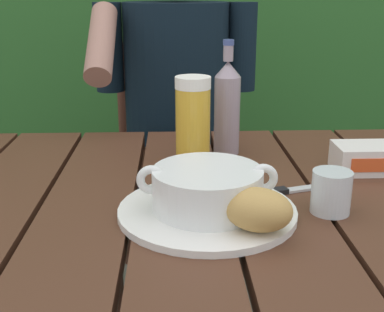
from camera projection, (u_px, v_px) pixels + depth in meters
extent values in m
cube|color=#4B2C1C|center=(90.00, 208.00, 0.92)|extent=(0.15, 0.89, 0.04)
cube|color=#4B2C1C|center=(181.00, 207.00, 0.93)|extent=(0.15, 0.89, 0.04)
cube|color=#4B2C1C|center=(271.00, 205.00, 0.93)|extent=(0.15, 0.89, 0.04)
cube|color=#4B2C1C|center=(360.00, 204.00, 0.94)|extent=(0.15, 0.89, 0.04)
cube|color=#4B2C1C|center=(178.00, 163.00, 1.34)|extent=(1.43, 0.03, 0.08)
cube|color=#295C25|center=(174.00, 8.00, 2.43)|extent=(4.26, 0.60, 1.98)
cylinder|color=#4C3823|center=(300.00, 41.00, 2.65)|extent=(0.10, 0.10, 1.64)
cylinder|color=#49271B|center=(239.00, 264.00, 1.67)|extent=(0.04, 0.04, 0.44)
cylinder|color=#49271B|center=(117.00, 267.00, 1.66)|extent=(0.04, 0.04, 0.44)
cylinder|color=#49271B|center=(226.00, 213.00, 2.06)|extent=(0.04, 0.04, 0.44)
cylinder|color=#49271B|center=(127.00, 214.00, 2.04)|extent=(0.04, 0.04, 0.44)
cube|color=#49271B|center=(177.00, 178.00, 1.79)|extent=(0.43, 0.44, 0.02)
cylinder|color=#49271B|center=(229.00, 104.00, 1.92)|extent=(0.04, 0.04, 0.46)
cylinder|color=#49271B|center=(123.00, 104.00, 1.90)|extent=(0.04, 0.04, 0.46)
cube|color=#49271B|center=(176.00, 122.00, 1.93)|extent=(0.40, 0.02, 0.04)
cube|color=#49271B|center=(176.00, 92.00, 1.90)|extent=(0.40, 0.02, 0.04)
cube|color=#49271B|center=(175.00, 61.00, 1.86)|extent=(0.40, 0.02, 0.04)
cylinder|color=black|center=(206.00, 280.00, 1.58)|extent=(0.11, 0.11, 0.45)
cylinder|color=black|center=(205.00, 182.00, 1.58)|extent=(0.13, 0.40, 0.13)
cylinder|color=black|center=(151.00, 281.00, 1.57)|extent=(0.11, 0.11, 0.45)
cylinder|color=black|center=(150.00, 183.00, 1.57)|extent=(0.13, 0.40, 0.13)
cylinder|color=black|center=(176.00, 91.00, 1.59)|extent=(0.32, 0.32, 0.53)
cylinder|color=black|center=(242.00, 47.00, 1.53)|extent=(0.08, 0.08, 0.26)
cylinder|color=black|center=(109.00, 48.00, 1.52)|extent=(0.08, 0.08, 0.26)
cylinder|color=#9B6E5E|center=(101.00, 43.00, 1.36)|extent=(0.07, 0.25, 0.21)
cylinder|color=white|center=(207.00, 211.00, 0.85)|extent=(0.30, 0.30, 0.01)
cylinder|color=white|center=(207.00, 189.00, 0.84)|extent=(0.18, 0.18, 0.07)
cylinder|color=#9D4127|center=(207.00, 180.00, 0.83)|extent=(0.16, 0.16, 0.01)
torus|color=white|center=(152.00, 180.00, 0.83)|extent=(0.05, 0.01, 0.05)
torus|color=white|center=(263.00, 178.00, 0.84)|extent=(0.05, 0.01, 0.05)
ellipsoid|color=tan|center=(258.00, 210.00, 0.76)|extent=(0.13, 0.11, 0.07)
cylinder|color=gold|center=(193.00, 127.00, 1.07)|extent=(0.07, 0.07, 0.16)
cylinder|color=white|center=(193.00, 83.00, 1.04)|extent=(0.07, 0.07, 0.02)
cylinder|color=gray|center=(227.00, 116.00, 1.14)|extent=(0.06, 0.06, 0.17)
cone|color=gray|center=(228.00, 69.00, 1.11)|extent=(0.06, 0.06, 0.03)
cylinder|color=gray|center=(228.00, 53.00, 1.10)|extent=(0.02, 0.02, 0.03)
cylinder|color=#3D4C87|center=(229.00, 42.00, 1.09)|extent=(0.02, 0.02, 0.01)
cylinder|color=silver|center=(331.00, 192.00, 0.85)|extent=(0.07, 0.07, 0.07)
cube|color=white|center=(364.00, 158.00, 1.05)|extent=(0.12, 0.09, 0.06)
cube|color=#DE4F21|center=(372.00, 165.00, 1.00)|extent=(0.08, 0.00, 0.03)
cube|color=silver|center=(302.00, 189.00, 0.95)|extent=(0.12, 0.05, 0.00)
cube|color=black|center=(271.00, 192.00, 0.93)|extent=(0.07, 0.04, 0.01)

